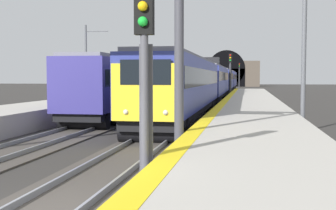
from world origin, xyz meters
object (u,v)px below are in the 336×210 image
train_adjacent_platform (160,82)px  train_main_approaching (218,81)px  catenary_mast_near (303,43)px  railway_signal_far (239,73)px  catenary_mast_far (86,64)px  railway_signal_near (145,71)px  railway_signal_mid (230,72)px

train_adjacent_platform → train_main_approaching: bearing=-15.7°
train_adjacent_platform → catenary_mast_near: size_ratio=5.05×
railway_signal_far → catenary_mast_far: 69.33m
train_adjacent_platform → railway_signal_near: 32.73m
catenary_mast_far → railway_signal_far: bearing=-10.4°
railway_signal_near → catenary_mast_near: catenary_mast_near is taller
railway_signal_near → railway_signal_far: size_ratio=0.75×
train_main_approaching → train_adjacent_platform: size_ratio=1.93×
train_main_approaching → railway_signal_far: 49.97m
railway_signal_mid → catenary_mast_near: 30.42m
catenary_mast_far → railway_signal_mid: bearing=-42.4°
train_adjacent_platform → catenary_mast_far: catenary_mast_far is taller
railway_signal_near → catenary_mast_far: bearing=-157.2°
train_adjacent_platform → railway_signal_mid: (11.35, -6.12, 1.06)m
train_adjacent_platform → railway_signal_mid: railway_signal_mid is taller
railway_signal_far → catenary_mast_near: bearing=3.2°
catenary_mast_near → catenary_mast_far: 23.72m
railway_signal_far → train_main_approaching: bearing=-2.0°
train_main_approaching → railway_signal_far: railway_signal_far is taller
train_adjacent_platform → railway_signal_far: size_ratio=6.98×
railway_signal_far → catenary_mast_far: (-68.19, 12.55, 0.21)m
railway_signal_mid → catenary_mast_far: (-13.72, 12.55, 0.55)m
catenary_mast_near → catenary_mast_far: catenary_mast_near is taller
train_adjacent_platform → railway_signal_near: railway_signal_near is taller
railway_signal_near → catenary_mast_far: catenary_mast_far is taller
railway_signal_mid → railway_signal_far: (54.47, -0.00, 0.34)m
railway_signal_far → catenary_mast_near: size_ratio=0.72×
railway_signal_far → railway_signal_near: bearing=0.0°
catenary_mast_near → catenary_mast_far: size_ratio=1.13×
train_main_approaching → railway_signal_near: (-48.04, -1.77, 0.56)m
train_adjacent_platform → catenary_mast_far: 7.04m
train_main_approaching → railway_signal_far: (49.92, -1.77, 1.39)m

